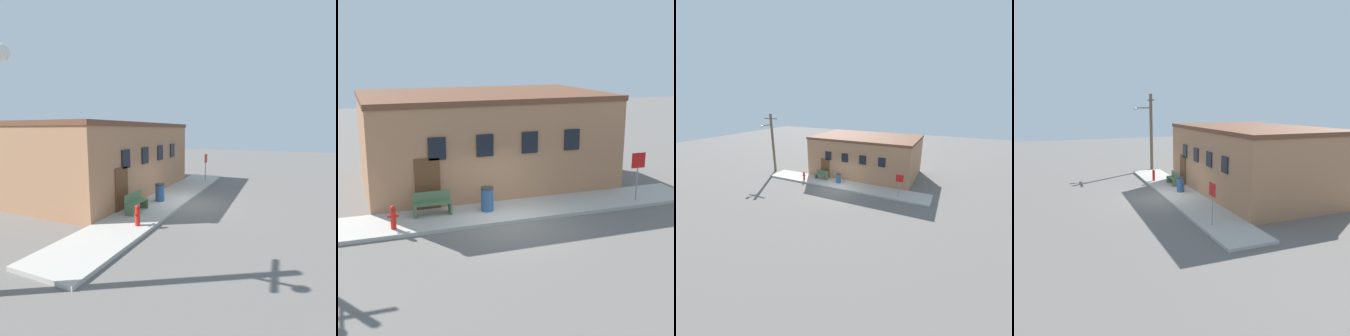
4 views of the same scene
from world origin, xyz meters
TOP-DOWN VIEW (x-y plane):
  - ground_plane at (0.00, 0.00)m, footprint 80.00×80.00m
  - sidewalk at (0.00, 1.20)m, footprint 16.96×2.40m
  - brick_building at (0.69, 5.96)m, footprint 11.28×7.26m
  - fire_hydrant at (-4.22, 0.61)m, footprint 0.41×0.20m
  - stop_sign at (5.81, 0.57)m, footprint 0.64×0.06m
  - bench at (-2.64, 1.61)m, footprint 1.44×0.44m
  - trash_bin at (-0.51, 1.37)m, footprint 0.51×0.51m
  - utility_pole at (-9.43, 1.84)m, footprint 1.80×1.73m

SIDE VIEW (x-z plane):
  - ground_plane at x=0.00m, z-range 0.00..0.00m
  - sidewalk at x=0.00m, z-range 0.00..0.15m
  - fire_hydrant at x=-4.22m, z-range 0.15..1.01m
  - bench at x=-2.64m, z-range 0.14..1.03m
  - trash_bin at x=-0.51m, z-range 0.15..1.10m
  - stop_sign at x=5.81m, z-range 0.55..2.59m
  - brick_building at x=0.69m, z-range 0.00..4.38m
  - utility_pole at x=-9.43m, z-range 0.25..7.00m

